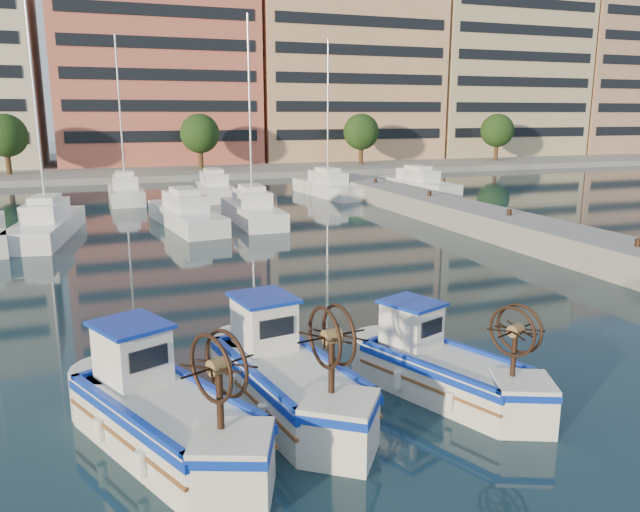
% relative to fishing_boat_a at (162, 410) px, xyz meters
% --- Properties ---
extents(ground, '(300.00, 300.00, 0.00)m').
position_rel_fishing_boat_a_xyz_m(ground, '(5.51, 0.80, -0.77)').
color(ground, '#172D3D').
rests_on(ground, ground).
extents(quay, '(3.00, 60.00, 1.20)m').
position_rel_fishing_boat_a_xyz_m(quay, '(18.51, 8.80, -0.17)').
color(quay, gray).
rests_on(quay, ground).
extents(waterfront, '(180.00, 40.00, 25.60)m').
position_rel_fishing_boat_a_xyz_m(waterfront, '(14.74, 65.84, 10.33)').
color(waterfront, gray).
rests_on(waterfront, ground).
extents(yacht_marina, '(40.90, 23.73, 11.50)m').
position_rel_fishing_boat_a_xyz_m(yacht_marina, '(2.30, 28.59, -0.25)').
color(yacht_marina, white).
rests_on(yacht_marina, ground).
extents(fishing_boat_a, '(3.42, 4.65, 2.80)m').
position_rel_fishing_boat_a_xyz_m(fishing_boat_a, '(0.00, 0.00, 0.00)').
color(fishing_boat_a, silver).
rests_on(fishing_boat_a, ground).
extents(fishing_boat_b, '(2.54, 4.65, 2.82)m').
position_rel_fishing_boat_a_xyz_m(fishing_boat_b, '(2.63, 0.79, 0.01)').
color(fishing_boat_b, silver).
rests_on(fishing_boat_b, ground).
extents(fishing_boat_c, '(2.95, 4.15, 2.50)m').
position_rel_fishing_boat_a_xyz_m(fishing_boat_c, '(6.11, 0.21, -0.08)').
color(fishing_boat_c, silver).
rests_on(fishing_boat_c, ground).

